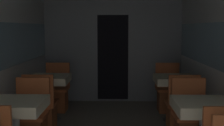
{
  "coord_description": "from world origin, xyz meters",
  "views": [
    {
      "loc": [
        0.09,
        -0.88,
        1.54
      ],
      "look_at": [
        0.03,
        2.73,
        1.13
      ],
      "focal_mm": 50.0,
      "sensor_mm": 36.0,
      "label": 1
    }
  ],
  "objects_px": {
    "dining_table_right_1": "(204,111)",
    "chair_right_far_2": "(168,96)",
    "chair_right_far_1": "(191,126)",
    "chair_right_near_2": "(181,113)",
    "dining_table_left_1": "(15,110)",
    "chair_left_far_1": "(30,126)",
    "chair_left_far_2": "(56,96)",
    "chair_left_near_2": "(42,113)",
    "dining_table_right_2": "(175,83)",
    "dining_table_left_2": "(49,82)"
  },
  "relations": [
    {
      "from": "dining_table_right_2",
      "to": "dining_table_right_1",
      "type": "bearing_deg",
      "value": -90.0
    },
    {
      "from": "chair_right_far_1",
      "to": "dining_table_right_2",
      "type": "distance_m",
      "value": 1.24
    },
    {
      "from": "dining_table_left_2",
      "to": "chair_right_far_1",
      "type": "height_order",
      "value": "chair_right_far_1"
    },
    {
      "from": "dining_table_left_1",
      "to": "chair_left_far_1",
      "type": "relative_size",
      "value": 0.85
    },
    {
      "from": "chair_left_far_2",
      "to": "chair_right_far_2",
      "type": "height_order",
      "value": "same"
    },
    {
      "from": "dining_table_left_1",
      "to": "dining_table_left_2",
      "type": "distance_m",
      "value": 1.76
    },
    {
      "from": "chair_left_near_2",
      "to": "dining_table_right_1",
      "type": "distance_m",
      "value": 2.42
    },
    {
      "from": "dining_table_left_1",
      "to": "chair_left_near_2",
      "type": "distance_m",
      "value": 1.24
    },
    {
      "from": "chair_right_far_1",
      "to": "chair_right_far_2",
      "type": "bearing_deg",
      "value": -90.0
    },
    {
      "from": "dining_table_left_1",
      "to": "chair_left_far_2",
      "type": "xyz_separation_m",
      "value": [
        -0.0,
        2.34,
        -0.36
      ]
    },
    {
      "from": "chair_left_near_2",
      "to": "chair_right_far_1",
      "type": "bearing_deg",
      "value": -16.32
    },
    {
      "from": "dining_table_right_1",
      "to": "chair_right_near_2",
      "type": "relative_size",
      "value": 0.85
    },
    {
      "from": "dining_table_left_1",
      "to": "dining_table_left_2",
      "type": "xyz_separation_m",
      "value": [
        0.0,
        1.76,
        0.0
      ]
    },
    {
      "from": "dining_table_right_1",
      "to": "chair_right_near_2",
      "type": "xyz_separation_m",
      "value": [
        0.0,
        1.19,
        -0.36
      ]
    },
    {
      "from": "chair_left_far_1",
      "to": "dining_table_right_1",
      "type": "relative_size",
      "value": 1.18
    },
    {
      "from": "dining_table_left_1",
      "to": "chair_right_near_2",
      "type": "xyz_separation_m",
      "value": [
        2.08,
        1.19,
        -0.36
      ]
    },
    {
      "from": "chair_left_far_1",
      "to": "dining_table_right_2",
      "type": "relative_size",
      "value": 1.18
    },
    {
      "from": "chair_right_far_1",
      "to": "dining_table_right_2",
      "type": "height_order",
      "value": "chair_right_far_1"
    },
    {
      "from": "dining_table_right_2",
      "to": "chair_left_near_2",
      "type": "bearing_deg",
      "value": -164.5
    },
    {
      "from": "chair_left_far_1",
      "to": "chair_right_far_2",
      "type": "xyz_separation_m",
      "value": [
        2.08,
        1.76,
        0.0
      ]
    },
    {
      "from": "chair_right_far_1",
      "to": "chair_right_near_2",
      "type": "relative_size",
      "value": 1.0
    },
    {
      "from": "chair_left_far_1",
      "to": "chair_right_far_1",
      "type": "height_order",
      "value": "same"
    },
    {
      "from": "chair_left_far_1",
      "to": "chair_right_far_2",
      "type": "height_order",
      "value": "same"
    },
    {
      "from": "chair_left_near_2",
      "to": "chair_right_far_1",
      "type": "distance_m",
      "value": 2.17
    },
    {
      "from": "chair_left_near_2",
      "to": "chair_left_far_2",
      "type": "xyz_separation_m",
      "value": [
        0.0,
        1.15,
        0.0
      ]
    },
    {
      "from": "chair_right_far_1",
      "to": "chair_left_far_2",
      "type": "bearing_deg",
      "value": -40.28
    },
    {
      "from": "chair_left_far_2",
      "to": "chair_right_far_2",
      "type": "bearing_deg",
      "value": -180.0
    },
    {
      "from": "dining_table_right_1",
      "to": "chair_right_far_2",
      "type": "xyz_separation_m",
      "value": [
        0.0,
        2.34,
        -0.36
      ]
    },
    {
      "from": "dining_table_left_2",
      "to": "chair_right_far_2",
      "type": "relative_size",
      "value": 0.85
    },
    {
      "from": "chair_right_far_2",
      "to": "chair_left_far_2",
      "type": "bearing_deg",
      "value": 0.0
    },
    {
      "from": "chair_left_far_1",
      "to": "chair_left_far_2",
      "type": "xyz_separation_m",
      "value": [
        0.0,
        1.76,
        0.0
      ]
    },
    {
      "from": "dining_table_right_2",
      "to": "chair_right_far_1",
      "type": "bearing_deg",
      "value": -90.0
    },
    {
      "from": "dining_table_right_2",
      "to": "chair_right_far_2",
      "type": "height_order",
      "value": "chair_right_far_2"
    },
    {
      "from": "dining_table_left_1",
      "to": "chair_left_far_1",
      "type": "distance_m",
      "value": 0.68
    },
    {
      "from": "dining_table_left_2",
      "to": "dining_table_right_1",
      "type": "distance_m",
      "value": 2.73
    },
    {
      "from": "dining_table_left_1",
      "to": "dining_table_right_2",
      "type": "height_order",
      "value": "same"
    },
    {
      "from": "chair_left_near_2",
      "to": "chair_left_far_2",
      "type": "distance_m",
      "value": 1.15
    },
    {
      "from": "chair_left_far_2",
      "to": "chair_left_near_2",
      "type": "bearing_deg",
      "value": 90.0
    },
    {
      "from": "chair_left_near_2",
      "to": "dining_table_right_2",
      "type": "bearing_deg",
      "value": 15.5
    },
    {
      "from": "dining_table_left_1",
      "to": "chair_right_near_2",
      "type": "relative_size",
      "value": 0.85
    },
    {
      "from": "dining_table_left_2",
      "to": "chair_left_far_2",
      "type": "height_order",
      "value": "chair_left_far_2"
    },
    {
      "from": "chair_left_far_1",
      "to": "dining_table_left_2",
      "type": "distance_m",
      "value": 1.24
    },
    {
      "from": "dining_table_left_1",
      "to": "chair_right_far_1",
      "type": "bearing_deg",
      "value": 15.5
    },
    {
      "from": "dining_table_left_1",
      "to": "chair_right_far_1",
      "type": "distance_m",
      "value": 2.19
    },
    {
      "from": "dining_table_right_1",
      "to": "chair_right_far_1",
      "type": "xyz_separation_m",
      "value": [
        0.0,
        0.58,
        -0.36
      ]
    },
    {
      "from": "chair_left_far_1",
      "to": "dining_table_right_2",
      "type": "bearing_deg",
      "value": -150.31
    },
    {
      "from": "chair_left_far_2",
      "to": "chair_right_far_1",
      "type": "bearing_deg",
      "value": 139.72
    },
    {
      "from": "chair_right_far_1",
      "to": "chair_left_near_2",
      "type": "bearing_deg",
      "value": -16.32
    },
    {
      "from": "chair_left_near_2",
      "to": "chair_right_far_2",
      "type": "relative_size",
      "value": 1.0
    },
    {
      "from": "chair_right_near_2",
      "to": "dining_table_right_1",
      "type": "bearing_deg",
      "value": -90.0
    }
  ]
}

